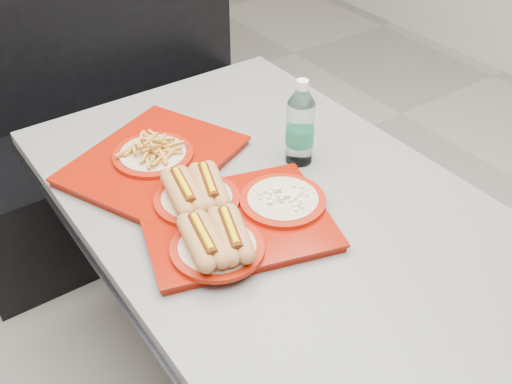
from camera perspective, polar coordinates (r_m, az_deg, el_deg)
ground at (r=2.06m, az=1.48°, el=-17.29°), size 6.00×6.00×0.00m
diner_table at (r=1.61m, az=1.80°, el=-5.28°), size 0.92×1.42×0.75m
booth_bench at (r=2.50m, az=-13.46°, el=5.82°), size 1.30×0.57×1.35m
tray_near at (r=1.40m, az=-2.69°, el=-2.30°), size 0.51×0.45×0.09m
tray_far at (r=1.63m, az=-9.76°, el=3.36°), size 0.55×0.50×0.09m
water_bottle at (r=1.59m, az=4.23°, el=6.17°), size 0.08×0.08×0.24m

